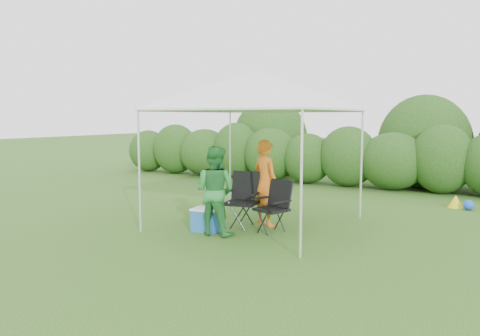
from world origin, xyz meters
The scene contains 10 objects.
ground centered at (0.00, 0.00, 0.00)m, with size 70.00×70.00×0.00m, color #38621F.
hedge centered at (0.12, 6.00, 0.82)m, with size 16.53×1.53×1.80m.
canopy centered at (0.00, 0.50, 2.46)m, with size 3.10×3.10×2.83m.
chair_right centered at (0.51, 0.19, 0.51)m, with size 0.67×0.64×0.90m.
chair_left centered at (-0.17, 0.30, 0.56)m, with size 0.68×0.64×0.99m.
man centered at (0.17, 0.51, 0.79)m, with size 0.58×0.38×1.58m, color orange.
woman centered at (-0.28, -0.50, 0.75)m, with size 0.73×0.57×1.51m, color #287C35.
cooler centered at (-0.52, -0.40, 0.20)m, with size 0.51×0.39×0.41m.
bottle centered at (-0.46, -0.44, 0.53)m, with size 0.07×0.07×0.26m, color #592D0C.
lawn_toy centered at (3.09, 4.09, 0.13)m, with size 0.55×0.46×0.28m.
Camera 1 is at (4.02, -7.02, 2.00)m, focal length 35.00 mm.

